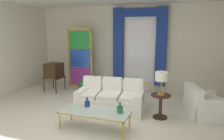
{
  "coord_description": "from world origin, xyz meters",
  "views": [
    {
      "loc": [
        2.02,
        -4.69,
        2.19
      ],
      "look_at": [
        0.03,
        0.9,
        1.05
      ],
      "focal_mm": 34.99,
      "sensor_mm": 36.0,
      "label": 1
    }
  ],
  "objects_px": {
    "coffee_table": "(94,113)",
    "peacock_figurine": "(83,85)",
    "vintage_tv": "(54,71)",
    "armchair_white": "(202,106)",
    "round_side_table": "(160,104)",
    "couch_white_long": "(111,99)",
    "table_lamp_brass": "(162,77)",
    "bottle_crystal_tall": "(120,109)",
    "stained_glass_divider": "(80,60)",
    "bottle_blue_decanter": "(87,103)"
  },
  "relations": [
    {
      "from": "couch_white_long",
      "to": "stained_glass_divider",
      "type": "distance_m",
      "value": 2.61
    },
    {
      "from": "couch_white_long",
      "to": "coffee_table",
      "type": "bearing_deg",
      "value": -87.31
    },
    {
      "from": "coffee_table",
      "to": "vintage_tv",
      "type": "distance_m",
      "value": 3.41
    },
    {
      "from": "couch_white_long",
      "to": "armchair_white",
      "type": "relative_size",
      "value": 1.76
    },
    {
      "from": "bottle_blue_decanter",
      "to": "round_side_table",
      "type": "height_order",
      "value": "bottle_blue_decanter"
    },
    {
      "from": "stained_glass_divider",
      "to": "peacock_figurine",
      "type": "relative_size",
      "value": 3.67
    },
    {
      "from": "couch_white_long",
      "to": "coffee_table",
      "type": "height_order",
      "value": "couch_white_long"
    },
    {
      "from": "peacock_figurine",
      "to": "stained_glass_divider",
      "type": "bearing_deg",
      "value": 124.88
    },
    {
      "from": "table_lamp_brass",
      "to": "couch_white_long",
      "type": "bearing_deg",
      "value": 174.37
    },
    {
      "from": "bottle_crystal_tall",
      "to": "stained_glass_divider",
      "type": "xyz_separation_m",
      "value": [
        -2.43,
        2.84,
        0.57
      ]
    },
    {
      "from": "armchair_white",
      "to": "table_lamp_brass",
      "type": "height_order",
      "value": "table_lamp_brass"
    },
    {
      "from": "table_lamp_brass",
      "to": "peacock_figurine",
      "type": "bearing_deg",
      "value": 153.92
    },
    {
      "from": "couch_white_long",
      "to": "coffee_table",
      "type": "xyz_separation_m",
      "value": [
        0.06,
        -1.23,
        0.07
      ]
    },
    {
      "from": "coffee_table",
      "to": "stained_glass_divider",
      "type": "height_order",
      "value": "stained_glass_divider"
    },
    {
      "from": "bottle_crystal_tall",
      "to": "peacock_figurine",
      "type": "xyz_separation_m",
      "value": [
        -2.13,
        2.4,
        -0.27
      ]
    },
    {
      "from": "peacock_figurine",
      "to": "table_lamp_brass",
      "type": "relative_size",
      "value": 1.05
    },
    {
      "from": "armchair_white",
      "to": "peacock_figurine",
      "type": "distance_m",
      "value": 3.96
    },
    {
      "from": "vintage_tv",
      "to": "peacock_figurine",
      "type": "bearing_deg",
      "value": 15.02
    },
    {
      "from": "couch_white_long",
      "to": "bottle_crystal_tall",
      "type": "bearing_deg",
      "value": -61.65
    },
    {
      "from": "armchair_white",
      "to": "bottle_crystal_tall",
      "type": "bearing_deg",
      "value": -140.49
    },
    {
      "from": "coffee_table",
      "to": "peacock_figurine",
      "type": "distance_m",
      "value": 2.96
    },
    {
      "from": "coffee_table",
      "to": "peacock_figurine",
      "type": "relative_size",
      "value": 2.57
    },
    {
      "from": "armchair_white",
      "to": "vintage_tv",
      "type": "bearing_deg",
      "value": 171.41
    },
    {
      "from": "peacock_figurine",
      "to": "round_side_table",
      "type": "height_order",
      "value": "round_side_table"
    },
    {
      "from": "couch_white_long",
      "to": "round_side_table",
      "type": "relative_size",
      "value": 3.09
    },
    {
      "from": "vintage_tv",
      "to": "coffee_table",
      "type": "bearing_deg",
      "value": -41.35
    },
    {
      "from": "bottle_crystal_tall",
      "to": "couch_white_long",
      "type": "bearing_deg",
      "value": 118.35
    },
    {
      "from": "bottle_blue_decanter",
      "to": "bottle_crystal_tall",
      "type": "bearing_deg",
      "value": -7.26
    },
    {
      "from": "vintage_tv",
      "to": "round_side_table",
      "type": "relative_size",
      "value": 2.26
    },
    {
      "from": "stained_glass_divider",
      "to": "round_side_table",
      "type": "height_order",
      "value": "stained_glass_divider"
    },
    {
      "from": "peacock_figurine",
      "to": "armchair_white",
      "type": "bearing_deg",
      "value": -14.42
    },
    {
      "from": "couch_white_long",
      "to": "peacock_figurine",
      "type": "height_order",
      "value": "couch_white_long"
    },
    {
      "from": "coffee_table",
      "to": "peacock_figurine",
      "type": "height_order",
      "value": "peacock_figurine"
    },
    {
      "from": "coffee_table",
      "to": "round_side_table",
      "type": "relative_size",
      "value": 2.59
    },
    {
      "from": "bottle_crystal_tall",
      "to": "armchair_white",
      "type": "height_order",
      "value": "armchair_white"
    },
    {
      "from": "round_side_table",
      "to": "table_lamp_brass",
      "type": "height_order",
      "value": "table_lamp_brass"
    },
    {
      "from": "bottle_crystal_tall",
      "to": "round_side_table",
      "type": "bearing_deg",
      "value": 53.79
    },
    {
      "from": "stained_glass_divider",
      "to": "table_lamp_brass",
      "type": "relative_size",
      "value": 3.86
    },
    {
      "from": "bottle_blue_decanter",
      "to": "stained_glass_divider",
      "type": "bearing_deg",
      "value": 120.49
    },
    {
      "from": "couch_white_long",
      "to": "vintage_tv",
      "type": "height_order",
      "value": "vintage_tv"
    },
    {
      "from": "vintage_tv",
      "to": "table_lamp_brass",
      "type": "distance_m",
      "value": 4.01
    },
    {
      "from": "coffee_table",
      "to": "round_side_table",
      "type": "height_order",
      "value": "round_side_table"
    },
    {
      "from": "armchair_white",
      "to": "couch_white_long",
      "type": "bearing_deg",
      "value": -173.13
    },
    {
      "from": "couch_white_long",
      "to": "table_lamp_brass",
      "type": "distance_m",
      "value": 1.53
    },
    {
      "from": "couch_white_long",
      "to": "bottle_blue_decanter",
      "type": "height_order",
      "value": "couch_white_long"
    },
    {
      "from": "vintage_tv",
      "to": "armchair_white",
      "type": "relative_size",
      "value": 1.29
    },
    {
      "from": "bottle_crystal_tall",
      "to": "armchair_white",
      "type": "distance_m",
      "value": 2.23
    },
    {
      "from": "couch_white_long",
      "to": "bottle_crystal_tall",
      "type": "distance_m",
      "value": 1.3
    },
    {
      "from": "bottle_blue_decanter",
      "to": "table_lamp_brass",
      "type": "xyz_separation_m",
      "value": [
        1.55,
        0.89,
        0.54
      ]
    },
    {
      "from": "couch_white_long",
      "to": "stained_glass_divider",
      "type": "relative_size",
      "value": 0.84
    }
  ]
}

